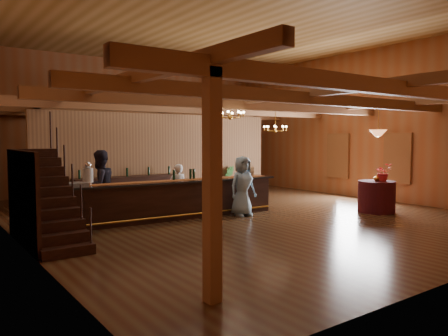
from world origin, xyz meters
TOP-DOWN VIEW (x-y plane):
  - floor at (0.00, 0.00)m, footprint 14.00×14.00m
  - ceiling at (0.00, 0.00)m, footprint 14.00×14.00m
  - wall_back at (0.00, 7.00)m, footprint 12.00×0.10m
  - wall_left at (-6.00, 0.00)m, footprint 0.10×14.00m
  - wall_right at (6.00, 0.00)m, footprint 0.10×14.00m
  - beam_grid at (0.00, 0.51)m, footprint 11.90×13.90m
  - support_posts at (0.00, -0.50)m, footprint 9.20×10.20m
  - partition_wall at (-0.50, 3.50)m, footprint 9.00×0.18m
  - window_right_front at (5.95, -1.60)m, footprint 0.12×1.05m
  - window_right_back at (5.95, 1.00)m, footprint 0.12×1.05m
  - staircase at (-5.45, -0.74)m, footprint 1.00×2.80m
  - backroom_boxes at (-0.29, 5.50)m, footprint 4.10×0.60m
  - tasting_bar at (-1.85, 0.25)m, footprint 6.43×1.21m
  - beverage_dispenser at (-4.22, 0.45)m, footprint 0.26×0.26m
  - glass_rack_tray at (-4.55, 0.37)m, footprint 0.50×0.50m
  - raffle_drum at (0.63, 0.05)m, footprint 0.34×0.24m
  - bar_bottle_0 at (-1.81, 0.37)m, footprint 0.07×0.07m
  - bar_bottle_1 at (-1.29, 0.34)m, footprint 0.07×0.07m
  - bar_bottle_2 at (-1.18, 0.33)m, footprint 0.07×0.07m
  - backbar_shelf at (-2.05, 3.08)m, footprint 3.52×0.56m
  - round_table at (3.64, -2.40)m, footprint 1.10×1.10m
  - chandelier_left at (-0.42, -0.41)m, footprint 0.80×0.80m
  - chandelier_right at (2.58, 1.00)m, footprint 0.80×0.80m
  - pendant_lamp at (3.64, -2.40)m, footprint 0.52×0.52m
  - bartender at (-1.38, 0.92)m, footprint 0.60×0.46m
  - staff_second at (-3.69, 1.11)m, footprint 1.13×1.01m
  - guest at (-0.06, -0.52)m, footprint 0.86×0.57m
  - floor_plant at (2.23, 3.40)m, footprint 0.74×0.65m
  - table_flowers at (3.75, -2.53)m, footprint 0.62×0.59m
  - table_vase at (3.62, -2.41)m, footprint 0.19×0.19m

SIDE VIEW (x-z plane):
  - floor at x=0.00m, z-range 0.00..0.00m
  - round_table at x=3.64m, z-range 0.00..0.95m
  - backbar_shelf at x=-2.05m, z-range 0.00..0.99m
  - backroom_boxes at x=-0.29m, z-range -0.02..1.08m
  - tasting_bar at x=-1.85m, z-range 0.00..1.08m
  - floor_plant at x=2.23m, z-range 0.00..1.16m
  - bartender at x=-1.38m, z-range 0.00..1.48m
  - guest at x=-0.06m, z-range 0.00..1.73m
  - staff_second at x=-3.69m, z-range 0.00..1.93m
  - staircase at x=-5.45m, z-range 0.00..2.00m
  - table_vase at x=3.62m, z-range 0.95..1.27m
  - glass_rack_tray at x=-4.55m, z-range 1.06..1.16m
  - bar_bottle_0 at x=-1.81m, z-range 1.06..1.36m
  - bar_bottle_1 at x=-1.29m, z-range 1.06..1.36m
  - bar_bottle_2 at x=-1.18m, z-range 1.06..1.36m
  - table_flowers at x=3.75m, z-range 0.95..1.49m
  - raffle_drum at x=0.63m, z-range 1.09..1.39m
  - beverage_dispenser at x=-4.22m, z-range 1.05..1.65m
  - window_right_front at x=5.95m, z-range 0.67..2.42m
  - window_right_back at x=5.95m, z-range 0.67..2.42m
  - partition_wall at x=-0.50m, z-range 0.00..3.10m
  - support_posts at x=0.00m, z-range 0.00..3.20m
  - pendant_lamp at x=3.64m, z-range 1.95..2.85m
  - chandelier_right at x=2.58m, z-range 2.21..2.98m
  - wall_back at x=0.00m, z-range 0.00..5.50m
  - wall_left at x=-6.00m, z-range 0.00..5.50m
  - wall_right at x=6.00m, z-range 0.00..5.50m
  - chandelier_left at x=-0.42m, z-range 2.70..3.14m
  - beam_grid at x=0.00m, z-range 3.05..3.44m
  - ceiling at x=0.00m, z-range 5.50..5.50m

